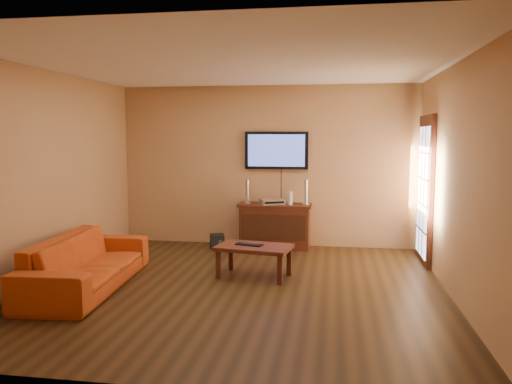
% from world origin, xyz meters
% --- Properties ---
extents(ground_plane, '(5.00, 5.00, 0.00)m').
position_xyz_m(ground_plane, '(0.00, 0.00, 0.00)').
color(ground_plane, black).
rests_on(ground_plane, ground).
extents(room_walls, '(5.00, 5.00, 5.00)m').
position_xyz_m(room_walls, '(0.00, 0.62, 1.69)').
color(room_walls, tan).
rests_on(room_walls, ground).
extents(french_door, '(0.07, 1.02, 2.22)m').
position_xyz_m(french_door, '(2.46, 1.70, 1.05)').
color(french_door, '#3A170D').
rests_on(french_door, ground).
extents(media_console, '(1.21, 0.46, 0.74)m').
position_xyz_m(media_console, '(0.17, 2.26, 0.37)').
color(media_console, '#3A170D').
rests_on(media_console, ground).
extents(television, '(1.06, 0.08, 0.63)m').
position_xyz_m(television, '(0.17, 2.45, 1.62)').
color(television, black).
rests_on(television, ground).
extents(coffee_table, '(1.04, 0.72, 0.43)m').
position_xyz_m(coffee_table, '(0.11, 0.49, 0.37)').
color(coffee_table, '#3A170D').
rests_on(coffee_table, ground).
extents(sofa, '(0.79, 2.23, 0.86)m').
position_xyz_m(sofa, '(-1.84, -0.29, 0.43)').
color(sofa, '#B64314').
rests_on(sofa, ground).
extents(speaker_left, '(0.11, 0.11, 0.40)m').
position_xyz_m(speaker_left, '(-0.29, 2.25, 0.92)').
color(speaker_left, silver).
rests_on(speaker_left, media_console).
extents(speaker_right, '(0.11, 0.11, 0.41)m').
position_xyz_m(speaker_right, '(0.68, 2.29, 0.93)').
color(speaker_right, silver).
rests_on(speaker_right, media_console).
extents(av_receiver, '(0.46, 0.41, 0.09)m').
position_xyz_m(av_receiver, '(0.13, 2.23, 0.78)').
color(av_receiver, silver).
rests_on(av_receiver, media_console).
extents(game_console, '(0.11, 0.17, 0.22)m').
position_xyz_m(game_console, '(0.42, 2.24, 0.85)').
color(game_console, white).
rests_on(game_console, media_console).
extents(subwoofer, '(0.29, 0.29, 0.23)m').
position_xyz_m(subwoofer, '(-0.78, 2.10, 0.11)').
color(subwoofer, black).
rests_on(subwoofer, ground).
extents(bottle, '(0.06, 0.06, 0.19)m').
position_xyz_m(bottle, '(-0.67, 1.87, 0.09)').
color(bottle, white).
rests_on(bottle, ground).
extents(keyboard, '(0.38, 0.22, 0.02)m').
position_xyz_m(keyboard, '(0.04, 0.50, 0.43)').
color(keyboard, black).
rests_on(keyboard, coffee_table).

